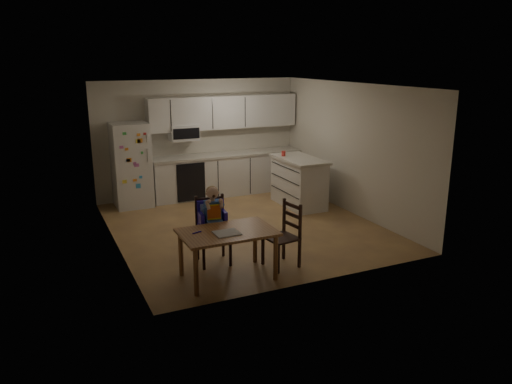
{
  "coord_description": "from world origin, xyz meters",
  "views": [
    {
      "loc": [
        -3.36,
        -7.83,
        2.96
      ],
      "look_at": [
        -0.36,
        -1.28,
        1.0
      ],
      "focal_mm": 35.0,
      "sensor_mm": 36.0,
      "label": 1
    }
  ],
  "objects_px": {
    "chair_booster": "(212,216)",
    "kitchen_island": "(299,182)",
    "refrigerator": "(131,165)",
    "chair_side": "(287,230)",
    "red_cup": "(283,154)",
    "dining_table": "(227,237)"
  },
  "relations": [
    {
      "from": "kitchen_island",
      "to": "red_cup",
      "type": "bearing_deg",
      "value": 121.85
    },
    {
      "from": "refrigerator",
      "to": "chair_booster",
      "type": "height_order",
      "value": "refrigerator"
    },
    {
      "from": "refrigerator",
      "to": "chair_side",
      "type": "height_order",
      "value": "refrigerator"
    },
    {
      "from": "kitchen_island",
      "to": "dining_table",
      "type": "relative_size",
      "value": 1.05
    },
    {
      "from": "refrigerator",
      "to": "chair_side",
      "type": "relative_size",
      "value": 1.79
    },
    {
      "from": "dining_table",
      "to": "chair_side",
      "type": "xyz_separation_m",
      "value": [
        0.94,
        0.06,
        -0.06
      ]
    },
    {
      "from": "red_cup",
      "to": "chair_side",
      "type": "bearing_deg",
      "value": -116.74
    },
    {
      "from": "dining_table",
      "to": "refrigerator",
      "type": "bearing_deg",
      "value": 96.94
    },
    {
      "from": "refrigerator",
      "to": "chair_side",
      "type": "xyz_separation_m",
      "value": [
        1.43,
        -3.97,
        -0.31
      ]
    },
    {
      "from": "kitchen_island",
      "to": "chair_booster",
      "type": "relative_size",
      "value": 1.15
    },
    {
      "from": "dining_table",
      "to": "chair_side",
      "type": "height_order",
      "value": "chair_side"
    },
    {
      "from": "chair_booster",
      "to": "kitchen_island",
      "type": "bearing_deg",
      "value": 43.36
    },
    {
      "from": "red_cup",
      "to": "chair_booster",
      "type": "distance_m",
      "value": 3.36
    },
    {
      "from": "refrigerator",
      "to": "chair_side",
      "type": "distance_m",
      "value": 4.23
    },
    {
      "from": "refrigerator",
      "to": "kitchen_island",
      "type": "relative_size",
      "value": 1.26
    },
    {
      "from": "refrigerator",
      "to": "kitchen_island",
      "type": "distance_m",
      "value": 3.41
    },
    {
      "from": "refrigerator",
      "to": "kitchen_island",
      "type": "xyz_separation_m",
      "value": [
        3.09,
        -1.39,
        -0.35
      ]
    },
    {
      "from": "red_cup",
      "to": "refrigerator",
      "type": "bearing_deg",
      "value": 159.56
    },
    {
      "from": "refrigerator",
      "to": "red_cup",
      "type": "xyz_separation_m",
      "value": [
        2.89,
        -1.08,
        0.19
      ]
    },
    {
      "from": "chair_side",
      "to": "red_cup",
      "type": "bearing_deg",
      "value": 144.22
    },
    {
      "from": "kitchen_island",
      "to": "chair_side",
      "type": "distance_m",
      "value": 3.06
    },
    {
      "from": "chair_booster",
      "to": "red_cup",
      "type": "bearing_deg",
      "value": 49.69
    }
  ]
}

